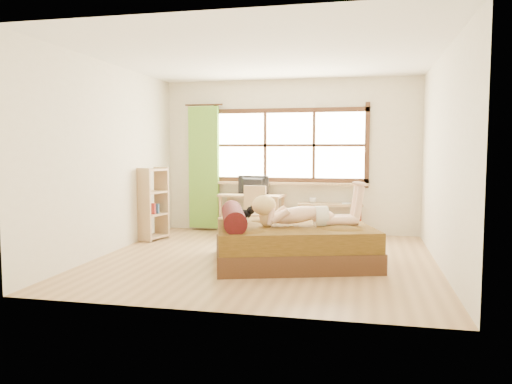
% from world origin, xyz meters
% --- Properties ---
extents(floor, '(4.50, 4.50, 0.00)m').
position_xyz_m(floor, '(0.00, 0.00, 0.00)').
color(floor, '#9E754C').
rests_on(floor, ground).
extents(ceiling, '(4.50, 4.50, 0.00)m').
position_xyz_m(ceiling, '(0.00, 0.00, 2.70)').
color(ceiling, white).
rests_on(ceiling, wall_back).
extents(wall_back, '(4.50, 0.00, 4.50)m').
position_xyz_m(wall_back, '(0.00, 2.25, 1.35)').
color(wall_back, silver).
rests_on(wall_back, floor).
extents(wall_front, '(4.50, 0.00, 4.50)m').
position_xyz_m(wall_front, '(0.00, -2.25, 1.35)').
color(wall_front, silver).
rests_on(wall_front, floor).
extents(wall_left, '(0.00, 4.50, 4.50)m').
position_xyz_m(wall_left, '(-2.25, 0.00, 1.35)').
color(wall_left, silver).
rests_on(wall_left, floor).
extents(wall_right, '(0.00, 4.50, 4.50)m').
position_xyz_m(wall_right, '(2.25, 0.00, 1.35)').
color(wall_right, silver).
rests_on(wall_right, floor).
extents(window, '(2.80, 0.16, 1.46)m').
position_xyz_m(window, '(0.00, 2.22, 1.51)').
color(window, '#FFEDBF').
rests_on(window, wall_back).
extents(curtain, '(0.55, 0.10, 2.20)m').
position_xyz_m(curtain, '(-1.55, 2.13, 1.15)').
color(curtain, '#4F9528').
rests_on(curtain, wall_back).
extents(bed, '(2.38, 2.11, 0.76)m').
position_xyz_m(bed, '(0.35, -0.12, 0.27)').
color(bed, '#382411').
rests_on(bed, floor).
extents(woman, '(1.45, 0.79, 0.60)m').
position_xyz_m(woman, '(0.55, -0.15, 0.80)').
color(woman, beige).
rests_on(woman, bed).
extents(kitten, '(0.32, 0.20, 0.24)m').
position_xyz_m(kitten, '(-0.32, -0.00, 0.62)').
color(kitten, black).
rests_on(kitten, bed).
extents(desk, '(1.15, 0.61, 0.69)m').
position_xyz_m(desk, '(-0.62, 1.95, 0.60)').
color(desk, '#9D8655').
rests_on(desk, floor).
extents(monitor, '(0.56, 0.12, 0.32)m').
position_xyz_m(monitor, '(-0.62, 2.00, 0.86)').
color(monitor, black).
rests_on(monitor, desk).
extents(chair, '(0.42, 0.42, 0.87)m').
position_xyz_m(chair, '(-0.51, 1.58, 0.48)').
color(chair, '#9D8655').
rests_on(chair, floor).
extents(pipe_shelf, '(1.12, 0.37, 0.63)m').
position_xyz_m(pipe_shelf, '(0.75, 2.07, 0.41)').
color(pipe_shelf, '#9D8655').
rests_on(pipe_shelf, floor).
extents(cup, '(0.13, 0.13, 0.10)m').
position_xyz_m(cup, '(0.44, 2.07, 0.60)').
color(cup, gray).
rests_on(cup, pipe_shelf).
extents(book, '(0.16, 0.21, 0.02)m').
position_xyz_m(book, '(0.94, 2.07, 0.56)').
color(book, gray).
rests_on(book, pipe_shelf).
extents(bookshelf, '(0.40, 0.56, 1.18)m').
position_xyz_m(bookshelf, '(-2.08, 1.05, 0.60)').
color(bookshelf, '#9D8655').
rests_on(bookshelf, floor).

